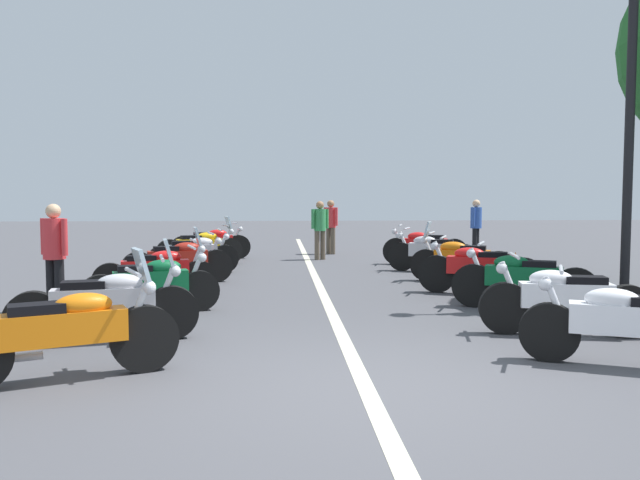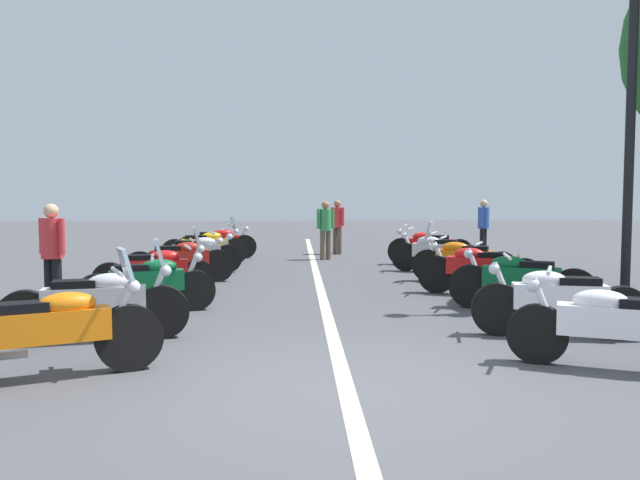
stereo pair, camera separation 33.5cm
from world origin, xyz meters
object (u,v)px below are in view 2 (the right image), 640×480
object	(u,v)px
motorcycle_right_row_1	(558,300)
bystander_4	(337,223)
bystander_1	(326,226)
motorcycle_right_row_5	(436,252)
motorcycle_right_row_0	(618,326)
traffic_cone_0	(518,268)
motorcycle_left_row_2	(148,283)
motorcycle_right_row_6	(429,247)
motorcycle_left_row_5	(197,253)
bystander_3	(52,249)
motorcycle_left_row_1	(98,302)
street_lamp_twin_globe	(632,77)
motorcycle_left_row_0	(51,330)
motorcycle_left_row_6	(206,246)
motorcycle_left_row_7	(218,242)
motorcycle_right_row_3	(479,269)
motorcycle_left_row_3	(156,270)
motorcycle_right_row_4	(463,259)
motorcycle_left_row_4	(180,260)
motorcycle_right_row_2	(520,280)
bystander_2	(483,223)

from	to	relation	value
motorcycle_right_row_1	bystander_4	xyz separation A→B (m)	(11.29, 1.95, 0.49)
bystander_1	motorcycle_right_row_5	bearing A→B (deg)	-166.90
motorcycle_right_row_0	traffic_cone_0	size ratio (longest dim) A/B	3.28
motorcycle_left_row_2	motorcycle_right_row_6	world-z (taller)	motorcycle_right_row_6
bystander_1	motorcycle_left_row_5	bearing A→B (deg)	108.87
motorcycle_right_row_1	bystander_3	size ratio (longest dim) A/B	1.28
motorcycle_left_row_1	motorcycle_left_row_2	distance (m)	1.86
motorcycle_left_row_1	street_lamp_twin_globe	size ratio (longest dim) A/B	0.42
motorcycle_left_row_0	traffic_cone_0	distance (m)	9.28
motorcycle_left_row_1	motorcycle_left_row_6	xyz separation A→B (m)	(8.40, -0.07, 0.01)
bystander_1	bystander_3	distance (m)	8.81
motorcycle_left_row_7	motorcycle_right_row_3	distance (m)	8.50
motorcycle_left_row_1	motorcycle_right_row_0	bearing A→B (deg)	-27.25
motorcycle_left_row_5	street_lamp_twin_globe	bearing A→B (deg)	-45.64
motorcycle_left_row_5	motorcycle_left_row_7	xyz separation A→B (m)	(3.24, -0.05, 0.01)
motorcycle_left_row_3	motorcycle_right_row_4	size ratio (longest dim) A/B	1.04
motorcycle_left_row_0	motorcycle_left_row_1	size ratio (longest dim) A/B	0.93
motorcycle_left_row_5	motorcycle_right_row_4	xyz separation A→B (m)	(-1.78, -5.53, 0.02)
motorcycle_left_row_0	motorcycle_right_row_0	bearing A→B (deg)	-22.90
motorcycle_right_row_0	bystander_1	world-z (taller)	bystander_1
motorcycle_left_row_4	motorcycle_right_row_4	size ratio (longest dim) A/B	1.08
motorcycle_left_row_5	street_lamp_twin_globe	xyz separation A→B (m)	(-4.81, -7.23, 3.05)
motorcycle_left_row_6	motorcycle_right_row_6	size ratio (longest dim) A/B	1.01
motorcycle_left_row_6	motorcycle_right_row_3	size ratio (longest dim) A/B	1.03
motorcycle_left_row_0	motorcycle_left_row_4	distance (m)	6.61
motorcycle_left_row_4	bystander_1	world-z (taller)	bystander_1
motorcycle_right_row_6	bystander_1	distance (m)	2.98
motorcycle_left_row_0	motorcycle_right_row_4	size ratio (longest dim) A/B	1.01
motorcycle_left_row_5	motorcycle_right_row_6	xyz separation A→B (m)	(1.47, -5.56, 0.01)
motorcycle_left_row_5	motorcycle_left_row_6	size ratio (longest dim) A/B	0.95
motorcycle_left_row_6	bystander_3	world-z (taller)	bystander_3
bystander_1	motorcycle_right_row_4	bearing A→B (deg)	-177.46
bystander_3	motorcycle_left_row_0	bearing A→B (deg)	-128.37
motorcycle_left_row_0	motorcycle_left_row_3	bearing A→B (deg)	67.39
motorcycle_right_row_2	motorcycle_right_row_4	distance (m)	3.12
motorcycle_left_row_7	traffic_cone_0	size ratio (longest dim) A/B	3.50
motorcycle_left_row_3	motorcycle_left_row_4	bearing A→B (deg)	72.86
motorcycle_left_row_3	motorcycle_right_row_6	xyz separation A→B (m)	(4.75, -5.75, 0.01)
motorcycle_left_row_7	bystander_4	xyz separation A→B (m)	(1.37, -3.40, 0.48)
motorcycle_left_row_4	motorcycle_right_row_1	bearing A→B (deg)	-57.95
motorcycle_left_row_2	motorcycle_left_row_3	xyz separation A→B (m)	(1.58, 0.23, 0.01)
motorcycle_left_row_7	motorcycle_right_row_0	xyz separation A→B (m)	(-11.38, -5.33, -0.01)
motorcycle_right_row_2	street_lamp_twin_globe	distance (m)	3.46
motorcycle_left_row_5	motorcycle_left_row_6	xyz separation A→B (m)	(1.69, 0.05, 0.02)
bystander_3	bystander_2	bearing A→B (deg)	-16.08
motorcycle_right_row_2	motorcycle_right_row_3	size ratio (longest dim) A/B	0.98
bystander_2	motorcycle_right_row_6	bearing A→B (deg)	83.76
motorcycle_left_row_0	motorcycle_left_row_3	xyz separation A→B (m)	(4.97, 0.12, -0.01)
motorcycle_left_row_2	bystander_2	xyz separation A→B (m)	(8.54, -7.55, 0.51)
motorcycle_left_row_7	bystander_4	world-z (taller)	bystander_4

